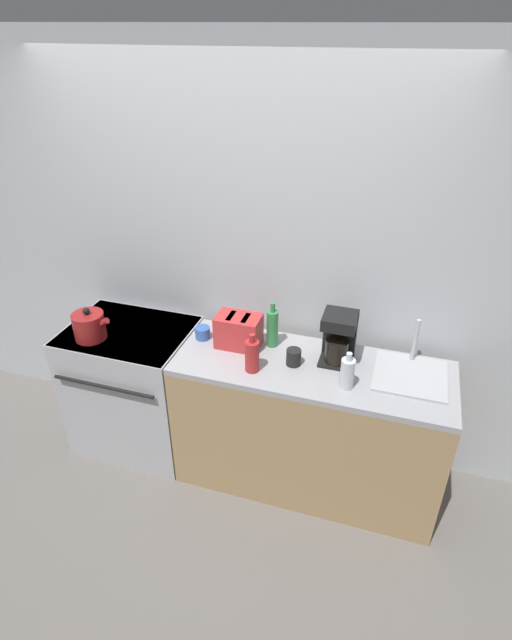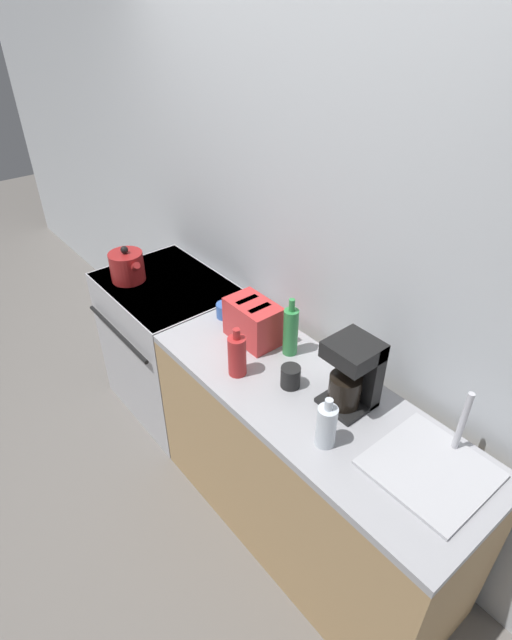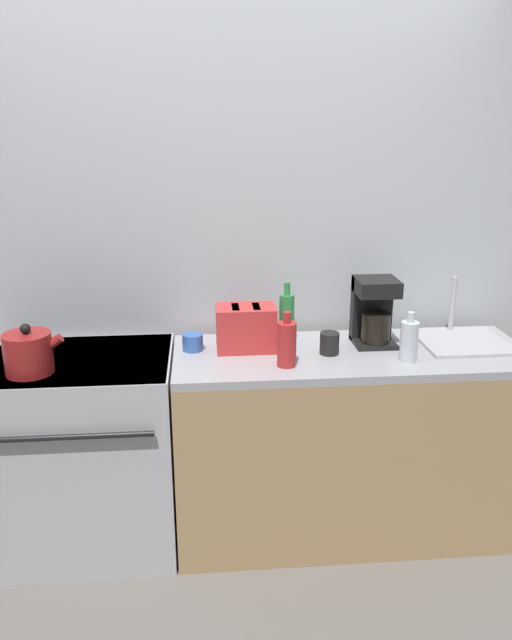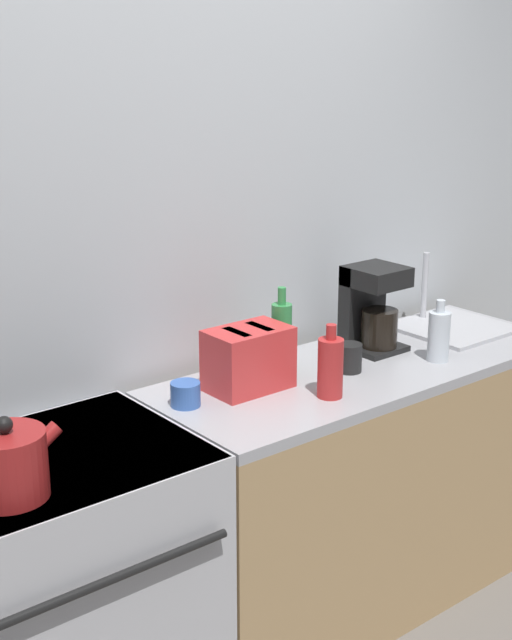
% 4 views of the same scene
% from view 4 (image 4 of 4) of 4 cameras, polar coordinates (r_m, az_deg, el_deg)
% --- Properties ---
extents(wall_back, '(8.00, 0.05, 2.60)m').
position_cam_4_polar(wall_back, '(2.95, -5.70, 3.98)').
color(wall_back, silver).
rests_on(wall_back, ground_plane).
extents(stove, '(0.80, 0.66, 0.91)m').
position_cam_4_polar(stove, '(2.70, -12.53, -17.13)').
color(stove, '#B7B7BC').
rests_on(stove, ground_plane).
extents(counter_block, '(1.60, 0.59, 0.91)m').
position_cam_4_polar(counter_block, '(3.31, 6.87, -10.17)').
color(counter_block, tan).
rests_on(counter_block, ground_plane).
extents(kettle, '(0.24, 0.19, 0.21)m').
position_cam_4_polar(kettle, '(2.26, -15.56, -8.88)').
color(kettle, maroon).
rests_on(kettle, stove).
extents(toaster, '(0.26, 0.17, 0.20)m').
position_cam_4_polar(toaster, '(2.84, -0.49, -2.50)').
color(toaster, red).
rests_on(toaster, counter_block).
extents(coffee_maker, '(0.19, 0.19, 0.31)m').
position_cam_4_polar(coffee_maker, '(3.23, 7.39, 0.86)').
color(coffee_maker, black).
rests_on(coffee_maker, counter_block).
extents(sink_tray, '(0.39, 0.38, 0.28)m').
position_cam_4_polar(sink_tray, '(3.56, 12.36, -0.30)').
color(sink_tray, '#B7B7BC').
rests_on(sink_tray, counter_block).
extents(bottle_green, '(0.07, 0.07, 0.29)m').
position_cam_4_polar(bottle_green, '(3.00, 1.64, -1.03)').
color(bottle_green, '#338C47').
rests_on(bottle_green, counter_block).
extents(bottle_clear, '(0.08, 0.08, 0.22)m').
position_cam_4_polar(bottle_clear, '(3.17, 11.62, -0.97)').
color(bottle_clear, silver).
rests_on(bottle_clear, counter_block).
extents(bottle_red, '(0.08, 0.08, 0.24)m').
position_cam_4_polar(bottle_red, '(2.79, 4.78, -3.00)').
color(bottle_red, '#B72828').
rests_on(bottle_red, counter_block).
extents(cup_black, '(0.09, 0.09, 0.10)m').
position_cam_4_polar(cup_black, '(3.03, 5.99, -2.42)').
color(cup_black, black).
rests_on(cup_black, counter_block).
extents(cup_blue, '(0.09, 0.09, 0.08)m').
position_cam_4_polar(cup_blue, '(2.74, -4.54, -4.75)').
color(cup_blue, '#3860B2').
rests_on(cup_blue, counter_block).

